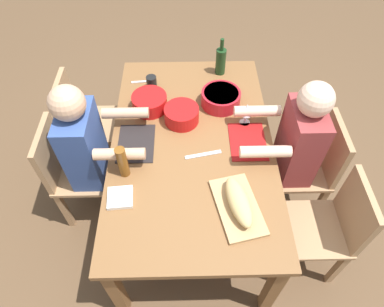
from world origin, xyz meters
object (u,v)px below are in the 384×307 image
(diner_far_center, at_px, (91,149))
(wine_glass, at_px, (247,110))
(diner_near_center, at_px, (292,145))
(dining_table, at_px, (192,151))
(chair_near_center, at_px, (311,165))
(chair_near_left, at_px, (330,225))
(chair_far_center, at_px, (72,169))
(serving_bowl_greens, at_px, (221,97))
(beer_bottle, at_px, (123,162))
(serving_bowl_salad, at_px, (182,114))
(chair_far_right, at_px, (84,120))
(cutting_board, at_px, (238,207))
(cup_far_right, at_px, (152,83))
(serving_bowl_pasta, at_px, (150,101))
(bread_loaf, at_px, (239,202))
(napkin_stack, at_px, (120,198))
(wine_bottle, at_px, (221,61))

(diner_far_center, relative_size, wine_glass, 7.23)
(diner_near_center, bearing_deg, dining_table, 90.00)
(chair_near_center, relative_size, chair_near_left, 1.00)
(chair_far_center, xyz_separation_m, serving_bowl_greens, (0.36, -1.05, 0.32))
(chair_near_center, bearing_deg, beer_bottle, 100.61)
(chair_near_left, distance_m, serving_bowl_salad, 1.17)
(chair_near_center, relative_size, chair_far_right, 1.00)
(chair_far_right, distance_m, diner_far_center, 0.55)
(serving_bowl_salad, bearing_deg, chair_far_right, 70.86)
(dining_table, distance_m, chair_near_left, 0.98)
(chair_far_right, bearing_deg, diner_far_center, -158.58)
(cutting_board, distance_m, cup_far_right, 1.14)
(serving_bowl_pasta, bearing_deg, bread_loaf, -146.95)
(dining_table, distance_m, cutting_board, 0.54)
(chair_far_center, height_order, serving_bowl_greens, chair_far_center)
(chair_far_center, bearing_deg, beer_bottle, -118.02)
(diner_near_center, bearing_deg, napkin_stack, 110.93)
(diner_near_center, height_order, chair_far_right, diner_near_center)
(chair_far_center, bearing_deg, chair_near_center, -90.00)
(beer_bottle, bearing_deg, dining_table, -59.96)
(diner_far_center, distance_m, beer_bottle, 0.38)
(diner_far_center, bearing_deg, cutting_board, -118.22)
(wine_glass, distance_m, napkin_stack, 0.97)
(napkin_stack, bearing_deg, wine_glass, -53.13)
(chair_near_left, relative_size, bread_loaf, 2.66)
(beer_bottle, bearing_deg, chair_near_center, -79.39)
(chair_far_center, relative_size, wine_bottle, 2.93)
(serving_bowl_salad, bearing_deg, serving_bowl_greens, -59.93)
(chair_far_right, relative_size, wine_glass, 5.12)
(napkin_stack, bearing_deg, cup_far_right, -7.93)
(cutting_board, relative_size, wine_glass, 2.41)
(diner_near_center, relative_size, serving_bowl_pasta, 4.97)
(dining_table, distance_m, chair_far_center, 0.86)
(diner_near_center, distance_m, chair_near_left, 0.55)
(chair_far_center, xyz_separation_m, serving_bowl_pasta, (0.33, -0.55, 0.32))
(chair_far_center, xyz_separation_m, wine_glass, (0.17, -1.20, 0.37))
(chair_far_right, relative_size, wine_bottle, 2.93)
(napkin_stack, bearing_deg, serving_bowl_pasta, -9.87)
(cutting_board, xyz_separation_m, wine_bottle, (1.19, 0.01, 0.10))
(serving_bowl_greens, height_order, bread_loaf, bread_loaf)
(beer_bottle, xyz_separation_m, cup_far_right, (0.76, -0.12, -0.06))
(bread_loaf, bearing_deg, serving_bowl_salad, 24.20)
(dining_table, xyz_separation_m, napkin_stack, (-0.41, 0.41, 0.09))
(chair_far_center, distance_m, diner_far_center, 0.28)
(beer_bottle, relative_size, cup_far_right, 2.06)
(dining_table, relative_size, serving_bowl_salad, 7.36)
(chair_far_center, distance_m, wine_bottle, 1.33)
(diner_near_center, distance_m, diner_far_center, 1.31)
(serving_bowl_salad, bearing_deg, cup_far_right, 33.13)
(dining_table, relative_size, beer_bottle, 7.74)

